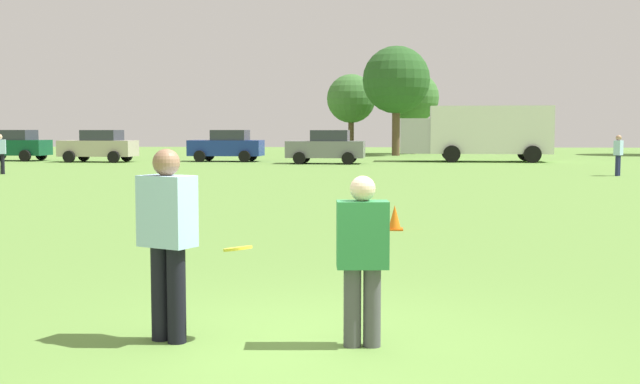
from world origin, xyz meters
name	(u,v)px	position (x,y,z in m)	size (l,w,h in m)	color
ground_plane	(313,345)	(0.00, 0.00, 0.00)	(144.15, 144.15, 0.00)	#608C3D
player_thrower	(167,234)	(-1.33, 0.05, 1.00)	(0.57, 0.47, 1.77)	black
player_defender	(362,252)	(0.44, 0.00, 0.86)	(0.48, 0.30, 1.53)	#4C4C51
frisbee	(238,249)	(-0.71, 0.14, 0.85)	(0.27, 0.27, 0.08)	yellow
traffic_cone	(395,218)	(0.91, 8.12, 0.23)	(0.32, 0.32, 0.48)	#D8590C
parked_car_near_left	(13,145)	(-20.90, 38.29, 0.92)	(4.28, 2.38, 1.82)	#0C4C2D
parked_car_mid_left	(99,146)	(-15.22, 36.97, 0.92)	(4.28, 2.38, 1.82)	#B7AD99
parked_car_center	(227,145)	(-8.09, 38.24, 0.92)	(4.28, 2.38, 1.82)	navy
parked_car_mid_right	(327,147)	(-2.15, 35.79, 0.92)	(4.28, 2.38, 1.82)	slate
box_truck	(479,131)	(6.42, 38.99, 1.75)	(8.61, 3.28, 3.18)	white
bystander_sideline_watcher	(0,152)	(-15.25, 25.17, 0.95)	(0.52, 0.41, 1.68)	black
bystander_far_jogger	(618,153)	(10.34, 25.81, 0.94)	(0.47, 0.53, 1.66)	#1E234C
tree_west_maple	(351,99)	(-1.39, 53.12, 4.12)	(3.69, 3.69, 5.99)	brown
tree_center_elm	(396,80)	(1.90, 48.49, 5.24)	(4.69, 4.69, 7.61)	brown
tree_east_birch	(414,98)	(3.29, 52.20, 4.17)	(3.73, 3.73, 6.06)	brown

